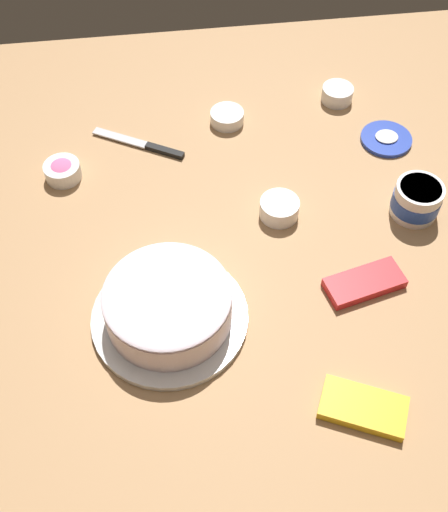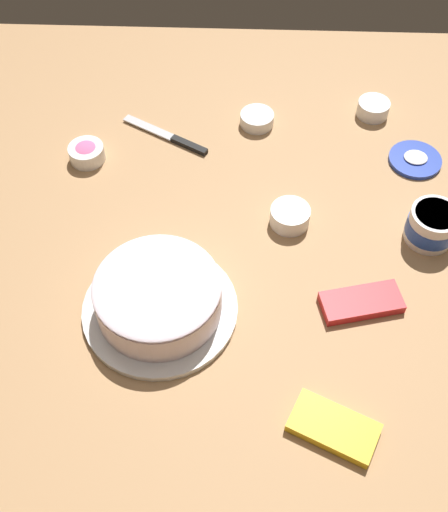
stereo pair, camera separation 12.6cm
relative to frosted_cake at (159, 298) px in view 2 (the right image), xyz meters
The scene contains 11 objects.
ground_plane 0.26m from the frosted_cake, 43.04° to the left, with size 1.54×1.54×0.00m, color tan.
frosted_cake is the anchor object (origin of this frame).
frosting_tub 0.58m from the frosted_cake, 20.40° to the left, with size 0.10×0.10×0.08m.
frosting_tub_lid 0.70m from the frosted_cake, 37.85° to the left, with size 0.12×0.12×0.02m.
spreading_knife 0.48m from the frosted_cake, 92.11° to the left, with size 0.22×0.13×0.01m.
sprinkle_bowl_pink 0.46m from the frosted_cake, 117.15° to the left, with size 0.08×0.08×0.04m.
sprinkle_bowl_orange 0.76m from the frosted_cake, 51.49° to the left, with size 0.08×0.08×0.04m.
sprinkle_bowl_rainbow 0.35m from the frosted_cake, 42.38° to the left, with size 0.09×0.09×0.04m.
sprinkle_bowl_blue 0.58m from the frosted_cake, 70.89° to the left, with size 0.08×0.08×0.03m.
candy_box_lower 0.39m from the frosted_cake, 35.55° to the right, with size 0.15×0.08×0.02m, color yellow.
candy_box_upper 0.39m from the frosted_cake, ahead, with size 0.16×0.07×0.02m, color red.
Camera 2 is at (-0.04, -0.82, 1.05)m, focal length 44.34 mm.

